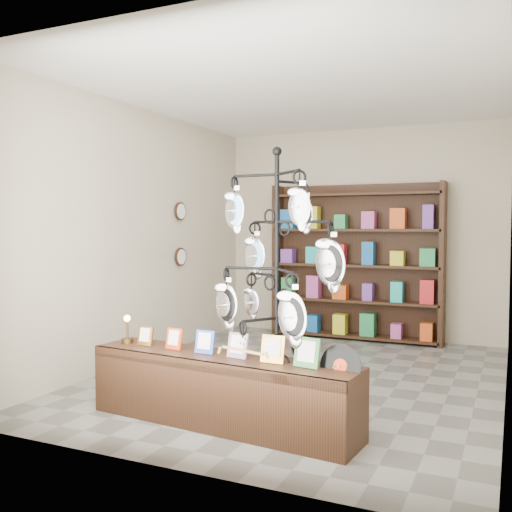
{
  "coord_description": "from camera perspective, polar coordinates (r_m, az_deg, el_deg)",
  "views": [
    {
      "loc": [
        2.05,
        -5.62,
        1.6
      ],
      "look_at": [
        -0.05,
        -1.0,
        1.34
      ],
      "focal_mm": 40.0,
      "sensor_mm": 36.0,
      "label": 1
    }
  ],
  "objects": [
    {
      "name": "ground",
      "position": [
        6.2,
        4.38,
        -12.01
      ],
      "size": [
        5.0,
        5.0,
        0.0
      ],
      "primitive_type": "plane",
      "color": "slate",
      "rests_on": "ground"
    },
    {
      "name": "room_envelope",
      "position": [
        5.99,
        4.46,
        5.35
      ],
      "size": [
        5.0,
        5.0,
        5.0
      ],
      "color": "#B8AC94",
      "rests_on": "ground"
    },
    {
      "name": "display_tree",
      "position": [
        4.35,
        2.09,
        -1.36
      ],
      "size": [
        1.2,
        1.2,
        2.21
      ],
      "rotation": [
        0.0,
        0.0,
        -0.39
      ],
      "color": "black",
      "rests_on": "ground"
    },
    {
      "name": "front_shelf",
      "position": [
        4.71,
        -3.5,
        -13.25
      ],
      "size": [
        2.34,
        0.69,
        0.82
      ],
      "rotation": [
        0.0,
        0.0,
        -0.1
      ],
      "color": "black",
      "rests_on": "ground"
    },
    {
      "name": "back_shelving",
      "position": [
        8.2,
        9.93,
        -1.07
      ],
      "size": [
        2.42,
        0.36,
        2.2
      ],
      "color": "black",
      "rests_on": "ground"
    },
    {
      "name": "wall_clocks",
      "position": [
        7.58,
        -7.58,
        2.19
      ],
      "size": [
        0.03,
        0.24,
        0.84
      ],
      "color": "black",
      "rests_on": "ground"
    }
  ]
}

